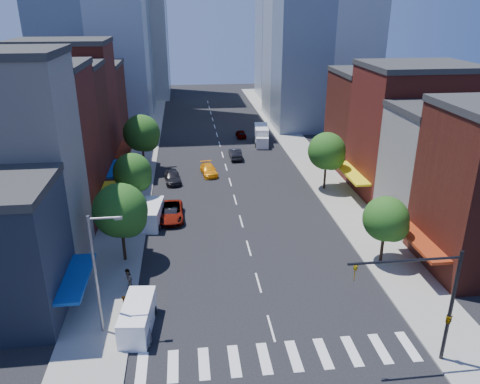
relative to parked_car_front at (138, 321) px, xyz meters
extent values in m
plane|color=black|center=(9.50, -0.95, -0.80)|extent=(220.00, 220.00, 0.00)
cube|color=gray|center=(-3.00, 39.05, -0.73)|extent=(5.00, 120.00, 0.15)
cube|color=gray|center=(22.00, 39.05, -0.73)|extent=(5.00, 120.00, 0.15)
cube|color=silver|center=(9.50, -3.95, -0.80)|extent=(19.00, 3.00, 0.01)
cube|color=#B3AEA5|center=(-11.50, 11.05, 8.20)|extent=(12.00, 8.00, 18.00)
cube|color=maroon|center=(-11.50, 19.55, 7.20)|extent=(12.00, 9.00, 16.00)
cube|color=#4E1B13|center=(-11.50, 28.05, 6.70)|extent=(12.00, 8.00, 15.00)
cube|color=maroon|center=(-11.50, 36.55, 7.70)|extent=(12.00, 9.00, 17.00)
cube|color=#4E1B13|center=(-11.50, 46.05, 5.70)|extent=(12.00, 10.00, 13.00)
cube|color=#B3AEA5|center=(30.50, 14.05, 5.20)|extent=(12.00, 8.00, 12.00)
cube|color=maroon|center=(30.50, 23.05, 6.70)|extent=(12.00, 10.00, 15.00)
cube|color=#4E1B13|center=(30.50, 33.05, 5.70)|extent=(12.00, 10.00, 13.00)
cylinder|color=black|center=(20.00, -5.45, 3.35)|extent=(0.24, 0.24, 8.00)
cylinder|color=black|center=(16.50, -5.45, 6.95)|extent=(7.00, 0.16, 0.16)
imported|color=gold|center=(13.50, -5.45, 6.35)|extent=(0.22, 0.18, 1.10)
imported|color=gold|center=(20.00, -5.45, 2.55)|extent=(0.48, 2.24, 0.90)
cylinder|color=slate|center=(-2.50, 0.05, 3.85)|extent=(0.20, 0.20, 9.00)
cylinder|color=slate|center=(-1.50, 0.05, 8.15)|extent=(2.00, 0.14, 0.14)
cube|color=slate|center=(-0.60, 0.05, 8.10)|extent=(0.50, 0.25, 0.18)
cylinder|color=black|center=(-2.00, 10.05, 1.31)|extent=(0.28, 0.28, 3.92)
sphere|color=#1C4C15|center=(-2.00, 10.05, 4.25)|extent=(4.80, 4.80, 4.80)
sphere|color=#1C4C15|center=(-1.40, 9.75, 3.55)|extent=(3.36, 3.36, 3.36)
cylinder|color=black|center=(-2.00, 21.05, 1.17)|extent=(0.28, 0.28, 3.64)
sphere|color=#1C4C15|center=(-2.00, 21.05, 3.90)|extent=(4.20, 4.20, 4.20)
sphere|color=#1C4C15|center=(-1.40, 20.75, 3.25)|extent=(2.94, 2.94, 2.94)
cylinder|color=black|center=(-2.00, 35.05, 1.45)|extent=(0.28, 0.28, 4.20)
sphere|color=#1C4C15|center=(-2.00, 35.05, 4.60)|extent=(5.00, 5.00, 5.00)
sphere|color=#1C4C15|center=(-1.40, 34.75, 3.85)|extent=(3.50, 3.50, 3.50)
cylinder|color=black|center=(21.00, 7.05, 1.03)|extent=(0.28, 0.28, 3.36)
sphere|color=#1C4C15|center=(21.00, 7.05, 3.55)|extent=(4.00, 4.00, 4.00)
sphere|color=#1C4C15|center=(21.60, 6.75, 2.95)|extent=(2.80, 2.80, 2.80)
cylinder|color=black|center=(21.00, 25.05, 1.31)|extent=(0.28, 0.28, 3.92)
sphere|color=#1C4C15|center=(21.00, 25.05, 4.25)|extent=(4.60, 4.60, 4.60)
sphere|color=#1C4C15|center=(21.60, 24.75, 3.55)|extent=(3.22, 3.22, 3.22)
imported|color=#9D9DA1|center=(0.00, 0.00, 0.00)|extent=(2.20, 4.82, 1.61)
imported|color=black|center=(2.00, 18.06, -0.14)|extent=(1.61, 4.11, 1.33)
imported|color=#999999|center=(2.00, 18.62, -0.01)|extent=(2.73, 5.74, 1.58)
imported|color=black|center=(2.00, 29.97, -0.10)|extent=(2.50, 5.03, 1.40)
cube|color=white|center=(0.00, 0.09, 0.23)|extent=(2.45, 5.08, 2.06)
cube|color=black|center=(-0.19, -1.77, 0.52)|extent=(1.91, 1.16, 0.88)
cylinder|color=black|center=(-1.05, -1.49, -0.46)|extent=(0.32, 0.77, 0.75)
cylinder|color=black|center=(0.71, -1.66, -0.46)|extent=(0.32, 0.77, 0.75)
cylinder|color=black|center=(-0.71, 1.84, -0.46)|extent=(0.32, 0.77, 0.75)
cylinder|color=black|center=(1.05, 1.66, -0.46)|extent=(0.32, 0.77, 0.75)
cube|color=white|center=(0.00, 17.59, 0.28)|extent=(2.63, 5.37, 2.17)
cube|color=black|center=(-0.22, 15.64, 0.59)|extent=(2.02, 1.24, 0.93)
cylinder|color=black|center=(-1.12, 15.95, -0.44)|extent=(0.34, 0.81, 0.79)
cylinder|color=black|center=(0.73, 15.74, -0.44)|extent=(0.34, 0.81, 0.79)
cylinder|color=black|center=(-0.73, 19.44, -0.44)|extent=(0.34, 0.81, 0.79)
cylinder|color=black|center=(1.12, 19.23, -0.44)|extent=(0.34, 0.81, 0.79)
imported|color=#FFA20D|center=(6.88, 32.31, -0.13)|extent=(2.47, 4.87, 1.35)
imported|color=black|center=(11.26, 38.99, -0.03)|extent=(1.69, 4.69, 1.54)
imported|color=#999999|center=(13.56, 50.82, -0.15)|extent=(1.63, 3.87, 1.31)
cube|color=silver|center=(16.53, 46.96, 0.62)|extent=(2.76, 5.97, 2.84)
cube|color=silver|center=(16.15, 43.61, 0.17)|extent=(2.12, 1.81, 1.77)
cylinder|color=black|center=(15.26, 44.43, -0.40)|extent=(0.35, 0.82, 0.80)
cylinder|color=black|center=(17.20, 44.21, -0.40)|extent=(0.35, 0.82, 0.80)
cylinder|color=black|center=(15.71, 48.39, -0.40)|extent=(0.35, 0.82, 0.80)
cylinder|color=black|center=(17.65, 48.17, -0.40)|extent=(0.35, 0.82, 0.80)
imported|color=#999999|center=(-1.02, 1.61, 0.20)|extent=(0.56, 0.71, 1.70)
imported|color=#999999|center=(-1.22, 5.26, 0.23)|extent=(0.68, 0.87, 1.77)
camera|label=1|loc=(4.00, -28.09, 21.01)|focal=35.00mm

